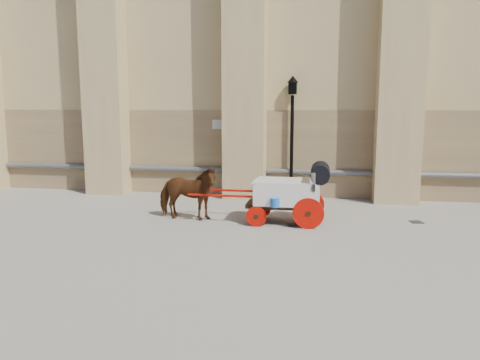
# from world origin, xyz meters

# --- Properties ---
(ground) EXTENTS (90.00, 90.00, 0.00)m
(ground) POSITION_xyz_m (0.00, 0.00, 0.00)
(ground) COLOR gray
(ground) RESTS_ON ground
(horse) EXTENTS (1.85, 0.96, 1.51)m
(horse) POSITION_xyz_m (-2.04, 0.12, 0.76)
(horse) COLOR #572E14
(horse) RESTS_ON ground
(carriage) EXTENTS (3.77, 1.34, 1.65)m
(carriage) POSITION_xyz_m (0.84, 0.26, 0.89)
(carriage) COLOR black
(carriage) RESTS_ON ground
(street_lamp) EXTENTS (0.39, 0.39, 4.13)m
(street_lamp) POSITION_xyz_m (0.59, 3.80, 2.21)
(street_lamp) COLOR black
(street_lamp) RESTS_ON ground
(drain_grate_near) EXTENTS (0.40, 0.40, 0.01)m
(drain_grate_near) POSITION_xyz_m (0.91, 0.03, 0.01)
(drain_grate_near) COLOR black
(drain_grate_near) RESTS_ON ground
(drain_grate_far) EXTENTS (0.39, 0.39, 0.01)m
(drain_grate_far) POSITION_xyz_m (4.19, 0.92, 0.01)
(drain_grate_far) COLOR black
(drain_grate_far) RESTS_ON ground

